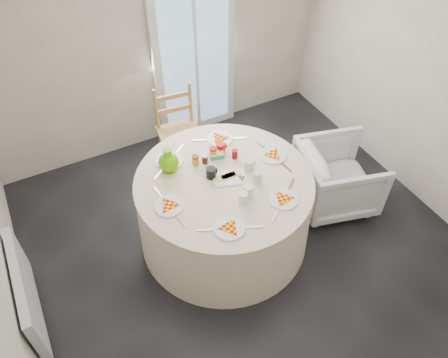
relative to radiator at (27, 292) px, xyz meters
name	(u,v)px	position (x,y,z in m)	size (l,w,h in m)	color
floor	(246,247)	(1.94, -0.20, -0.38)	(4.00, 4.00, 0.00)	black
wall_back	(157,38)	(1.94, 1.80, 0.92)	(4.00, 0.02, 2.60)	#BCB5A3
wall_right	(438,81)	(3.94, -0.20, 0.92)	(0.02, 4.00, 2.60)	#BCB5A3
glass_door	(194,52)	(2.34, 1.75, 0.67)	(1.00, 0.08, 2.10)	silver
radiator	(27,292)	(0.00, 0.00, 0.00)	(0.07, 1.00, 0.55)	silver
table	(224,211)	(1.82, 0.03, -0.01)	(1.65, 1.65, 0.84)	#FADDBD
wooden_chair	(180,135)	(1.86, 1.15, 0.09)	(0.45, 0.42, 1.00)	tan
armchair	(338,175)	(3.07, -0.09, 0.01)	(0.75, 0.71, 0.78)	silver
place_settings	(224,181)	(1.82, 0.03, 0.39)	(1.36, 1.36, 0.03)	silver
jar_cluster	(214,159)	(1.85, 0.28, 0.44)	(0.41, 0.21, 0.12)	brown
butter_tub	(217,157)	(1.90, 0.33, 0.41)	(0.14, 0.10, 0.05)	#15A192
green_pitcher	(169,163)	(1.44, 0.37, 0.49)	(0.18, 0.18, 0.24)	#57BE01
cheese_platter	(230,180)	(1.87, 0.02, 0.39)	(0.29, 0.19, 0.04)	white
mugs_glasses	(235,177)	(1.91, 0.00, 0.43)	(0.66, 0.66, 0.12)	#ABABAB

